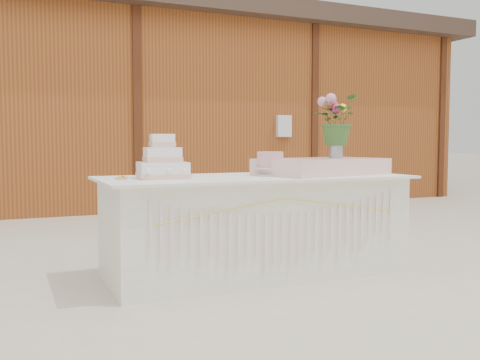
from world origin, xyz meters
name	(u,v)px	position (x,y,z in m)	size (l,w,h in m)	color
ground	(255,273)	(0.00, 0.00, 0.00)	(80.00, 80.00, 0.00)	beige
barn	(111,107)	(-0.01, 5.99, 1.68)	(12.60, 4.60, 3.30)	brown
cake_table	(256,225)	(0.00, 0.00, 0.39)	(2.40, 1.00, 0.77)	white
wedding_cake	(162,163)	(-0.73, 0.04, 0.88)	(0.39, 0.39, 0.32)	white
pink_cake_stand	(270,162)	(0.12, -0.02, 0.88)	(0.26, 0.26, 0.19)	silver
satin_runner	(322,166)	(0.59, -0.03, 0.84)	(1.03, 0.60, 0.13)	beige
flower_vase	(336,149)	(0.72, -0.03, 0.98)	(0.11, 0.11, 0.15)	#ACACB1
bouquet	(336,114)	(0.72, -0.03, 1.26)	(0.37, 0.32, 0.41)	#335C25
loose_flowers	(119,178)	(-1.05, 0.01, 0.78)	(0.15, 0.37, 0.02)	pink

